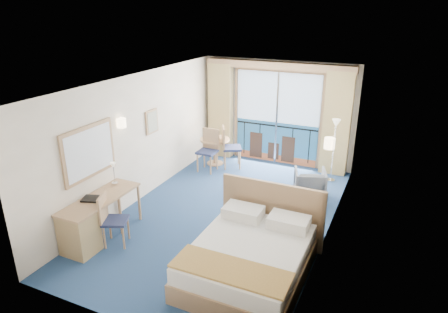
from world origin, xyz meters
TOP-DOWN VIEW (x-y plane):
  - floor at (0.00, 0.00)m, footprint 6.50×6.50m
  - room_walls at (0.00, 0.00)m, footprint 4.04×6.54m
  - balcony_door at (-0.01, 3.22)m, footprint 2.36×0.03m
  - curtain_left at (-1.55, 3.07)m, footprint 0.65×0.22m
  - curtain_right at (1.55, 3.07)m, footprint 0.65×0.22m
  - pelmet at (0.00, 3.10)m, footprint 3.80×0.25m
  - mirror at (-1.97, -1.50)m, footprint 0.05×1.25m
  - wall_print at (-1.97, 0.45)m, footprint 0.04×0.42m
  - sconce_left at (-1.94, -0.60)m, footprint 0.18×0.18m
  - sconce_right at (1.94, -0.15)m, footprint 0.18×0.18m
  - bed at (1.14, -1.57)m, footprint 1.84×2.19m
  - nightstand at (1.77, -0.21)m, footprint 0.43×0.41m
  - phone at (1.77, -0.17)m, footprint 0.20×0.17m
  - armchair at (1.33, 1.56)m, footprint 0.84×0.85m
  - floor_lamp at (1.61, 2.57)m, footprint 0.21×0.21m
  - desk at (-1.71, -2.10)m, footprint 0.57×1.65m
  - desk_chair at (-1.39, -1.80)m, footprint 0.55×0.54m
  - folder at (-1.77, -1.76)m, footprint 0.42×0.37m
  - desk_lamp at (-1.83, -1.09)m, footprint 0.11×0.11m
  - round_table at (-1.40, 2.39)m, footprint 0.78×0.78m
  - table_chair_a at (-0.99, 2.34)m, footprint 0.64×0.64m
  - table_chair_b at (-1.37, 1.98)m, footprint 0.46×0.47m

SIDE VIEW (x-z plane):
  - floor at x=0.00m, z-range 0.00..0.00m
  - nightstand at x=1.77m, z-range 0.00..0.56m
  - armchair at x=1.33m, z-range 0.00..0.62m
  - bed at x=1.14m, z-range -0.25..0.90m
  - desk at x=-1.71m, z-range 0.04..0.82m
  - round_table at x=-1.40m, z-range 0.18..0.88m
  - desk_chair at x=-1.39m, z-range 0.06..1.02m
  - phone at x=1.77m, z-range 0.56..0.64m
  - table_chair_b at x=-1.37m, z-range 0.07..1.14m
  - table_chair_a at x=-0.99m, z-range 0.07..1.16m
  - folder at x=-1.77m, z-range 0.77..0.81m
  - desk_lamp at x=-1.83m, z-range 0.88..1.31m
  - balcony_door at x=-0.01m, z-range -0.12..2.40m
  - floor_lamp at x=1.61m, z-range 0.39..1.92m
  - curtain_left at x=-1.55m, z-range 0.00..2.55m
  - curtain_right at x=1.55m, z-range 0.00..2.55m
  - mirror at x=-1.97m, z-range 1.08..2.03m
  - wall_print at x=-1.97m, z-range 1.34..1.86m
  - room_walls at x=0.00m, z-range 0.42..3.14m
  - sconce_left at x=-1.94m, z-range 1.76..1.94m
  - sconce_right at x=1.94m, z-range 1.76..1.94m
  - pelmet at x=0.00m, z-range 2.49..2.67m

